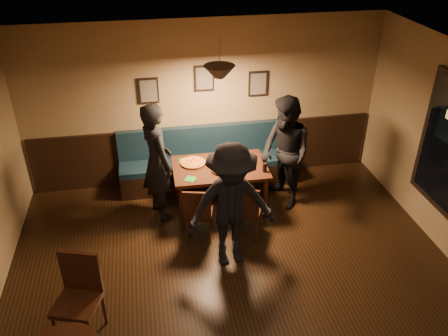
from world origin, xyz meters
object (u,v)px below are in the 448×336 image
at_px(diner_front, 231,206).
at_px(tabasco_bottle, 254,162).
at_px(dining_table, 220,188).
at_px(diner_left, 157,162).
at_px(soda_glass, 265,167).
at_px(chair_near_right, 247,209).
at_px(cafe_chair_far, 77,302).
at_px(booth_bench, 208,159).
at_px(diner_right, 285,153).
at_px(chair_near_left, 199,211).

relative_size(diner_front, tabasco_bottle, 16.00).
bearing_deg(tabasco_bottle, dining_table, 174.66).
xyz_separation_m(diner_left, soda_glass, (1.59, -0.29, -0.09)).
bearing_deg(diner_left, chair_near_right, -143.33).
relative_size(dining_table, tabasco_bottle, 12.89).
bearing_deg(chair_near_right, cafe_chair_far, -122.87).
distance_m(booth_bench, cafe_chair_far, 3.52).
xyz_separation_m(chair_near_right, diner_right, (0.76, 0.71, 0.46)).
distance_m(dining_table, diner_right, 1.16).
relative_size(dining_table, chair_near_right, 1.59).
xyz_separation_m(diner_right, tabasco_bottle, (-0.50, -0.02, -0.08)).
bearing_deg(booth_bench, diner_front, -89.95).
distance_m(tabasco_bottle, cafe_chair_far, 3.33).
xyz_separation_m(dining_table, cafe_chair_far, (-1.99, -2.21, 0.14)).
relative_size(soda_glass, tabasco_bottle, 1.27).
distance_m(diner_front, soda_glass, 1.21).
relative_size(diner_front, soda_glass, 12.61).
xyz_separation_m(chair_near_left, diner_front, (0.36, -0.59, 0.46)).
height_order(chair_near_right, cafe_chair_far, cafe_chair_far).
xyz_separation_m(dining_table, chair_near_left, (-0.43, -0.66, 0.06)).
relative_size(chair_near_left, tabasco_bottle, 7.91).
relative_size(chair_near_left, soda_glass, 6.23).
bearing_deg(diner_left, diner_right, -113.02).
bearing_deg(chair_near_left, tabasco_bottle, 45.98).
bearing_deg(chair_near_left, diner_right, 37.10).
distance_m(chair_near_left, diner_front, 0.83).
distance_m(diner_right, cafe_chair_far, 3.74).
distance_m(diner_left, diner_right, 1.98).
distance_m(chair_near_right, diner_front, 0.76).
relative_size(chair_near_left, chair_near_right, 0.98).
bearing_deg(chair_near_left, chair_near_right, 7.28).
bearing_deg(dining_table, booth_bench, 96.51).
distance_m(diner_front, tabasco_bottle, 1.34).
relative_size(booth_bench, chair_near_right, 3.29).
bearing_deg(cafe_chair_far, tabasco_bottle, -120.45).
bearing_deg(diner_right, tabasco_bottle, -104.41).
xyz_separation_m(tabasco_bottle, cafe_chair_far, (-2.52, -2.16, -0.31)).
bearing_deg(diner_left, diner_front, -166.92).
height_order(diner_front, soda_glass, diner_front).
height_order(chair_near_right, soda_glass, soda_glass).
bearing_deg(diner_right, cafe_chair_far, -71.21).
bearing_deg(soda_glass, chair_near_left, -160.39).
relative_size(booth_bench, dining_table, 2.07).
bearing_deg(diner_right, booth_bench, -142.15).
xyz_separation_m(booth_bench, chair_near_left, (-0.36, -1.40, -0.06)).
distance_m(chair_near_right, diner_right, 1.14).
height_order(diner_left, diner_front, diner_left).
height_order(diner_left, soda_glass, diner_left).
relative_size(chair_near_right, soda_glass, 6.39).
bearing_deg(dining_table, diner_front, -92.27).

